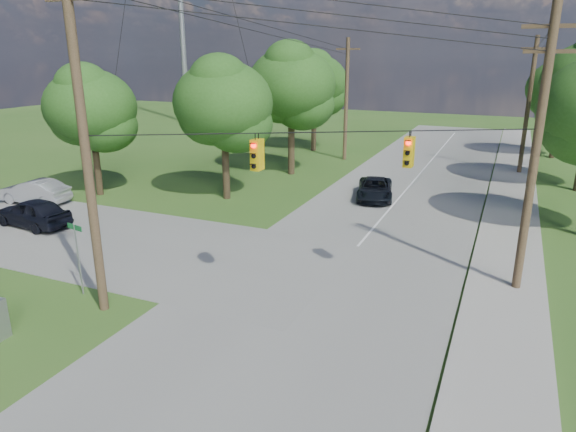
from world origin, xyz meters
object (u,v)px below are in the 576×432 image
at_px(pole_north_e, 528,105).
at_px(pole_sw, 84,135).
at_px(pole_ne, 536,150).
at_px(car_cross_dark, 33,212).
at_px(car_cross_silver, 34,191).
at_px(car_main_north, 375,189).
at_px(pole_north_w, 346,99).

bearing_deg(pole_north_e, pole_sw, -114.52).
height_order(pole_ne, car_cross_dark, pole_ne).
xyz_separation_m(pole_ne, car_cross_silver, (-27.00, 1.30, -4.71)).
relative_size(car_cross_dark, car_main_north, 0.98).
bearing_deg(pole_north_w, car_cross_dark, -111.55).
relative_size(pole_ne, pole_north_e, 1.05).
bearing_deg(pole_sw, pole_north_w, 90.77).
bearing_deg(pole_north_w, pole_sw, -89.23).
bearing_deg(car_cross_dark, car_cross_silver, -125.92).
bearing_deg(pole_ne, car_cross_dark, -175.23).
relative_size(pole_north_e, car_main_north, 2.19).
bearing_deg(car_cross_dark, pole_north_e, 141.49).
relative_size(pole_sw, car_cross_silver, 2.72).
xyz_separation_m(pole_sw, car_cross_dark, (-9.86, 5.65, -5.43)).
xyz_separation_m(pole_ne, car_cross_dark, (-23.36, -1.95, -4.67)).
distance_m(pole_ne, pole_north_e, 22.00).
relative_size(car_cross_silver, car_main_north, 0.96).
bearing_deg(pole_north_w, pole_ne, -57.71).
height_order(pole_ne, pole_north_e, pole_ne).
xyz_separation_m(pole_north_w, car_cross_dark, (-9.46, -23.95, -4.33)).
xyz_separation_m(pole_sw, car_cross_silver, (-13.50, 8.90, -5.47)).
distance_m(pole_sw, pole_north_e, 32.55).
height_order(pole_sw, pole_ne, pole_sw).
bearing_deg(pole_north_w, car_main_north, -63.92).
xyz_separation_m(car_cross_dark, car_cross_silver, (-3.65, 3.25, -0.04)).
xyz_separation_m(pole_sw, car_main_north, (5.21, 18.15, -5.56)).
bearing_deg(car_main_north, pole_north_w, 103.08).
distance_m(car_cross_dark, car_main_north, 19.57).
bearing_deg(car_cross_dark, pole_sw, 65.94).
bearing_deg(car_cross_silver, car_cross_dark, 42.57).
relative_size(pole_north_w, car_main_north, 2.19).
xyz_separation_m(car_cross_dark, car_main_north, (15.06, 12.50, -0.13)).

